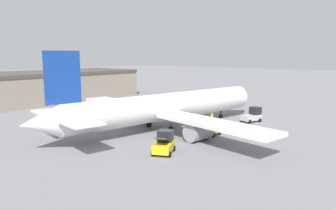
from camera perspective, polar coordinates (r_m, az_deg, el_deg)
ground_plane at (r=48.41m, az=0.00°, el=-4.10°), size 400.00×400.00×0.00m
airplane at (r=47.18m, az=-0.91°, el=-0.48°), size 40.26×37.86×11.24m
ground_crew_worker at (r=51.68m, az=7.65°, el=-2.29°), size 0.38×0.38×1.74m
baggage_tug at (r=44.70m, az=7.70°, el=-4.11°), size 2.49×1.88×1.96m
belt_loader_truck at (r=36.47m, az=-0.67°, el=-6.64°), size 3.80×3.24×2.41m
pushback_tug at (r=54.67m, az=14.51°, el=-1.74°), size 3.59×2.70×2.38m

